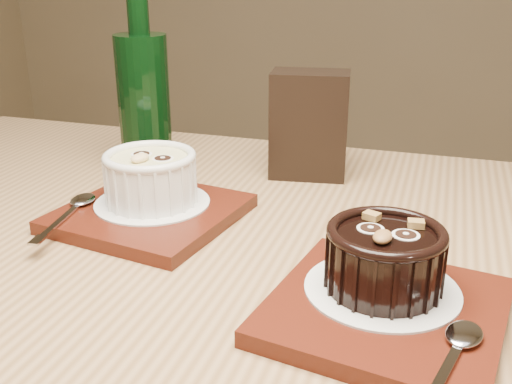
% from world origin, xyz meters
% --- Properties ---
extents(table, '(1.24, 0.85, 0.75)m').
position_xyz_m(table, '(0.17, 0.27, 0.66)').
color(table, olive).
rests_on(table, ground).
extents(tray_left, '(0.20, 0.20, 0.01)m').
position_xyz_m(tray_left, '(0.05, 0.32, 0.76)').
color(tray_left, '#4F190D').
rests_on(tray_left, table).
extents(doily_left, '(0.13, 0.13, 0.00)m').
position_xyz_m(doily_left, '(0.05, 0.33, 0.77)').
color(doily_left, white).
rests_on(doily_left, tray_left).
extents(ramekin_white, '(0.10, 0.10, 0.06)m').
position_xyz_m(ramekin_white, '(0.05, 0.33, 0.80)').
color(ramekin_white, white).
rests_on(ramekin_white, doily_left).
extents(spoon_left, '(0.05, 0.14, 0.01)m').
position_xyz_m(spoon_left, '(-0.02, 0.27, 0.77)').
color(spoon_left, '#B6B8BF').
rests_on(spoon_left, tray_left).
extents(tray_right, '(0.20, 0.20, 0.01)m').
position_xyz_m(tray_right, '(0.33, 0.21, 0.76)').
color(tray_right, '#4F190D').
rests_on(tray_right, table).
extents(doily_right, '(0.13, 0.13, 0.00)m').
position_xyz_m(doily_right, '(0.32, 0.23, 0.77)').
color(doily_right, white).
rests_on(doily_right, tray_right).
extents(ramekin_dark, '(0.10, 0.10, 0.06)m').
position_xyz_m(ramekin_dark, '(0.32, 0.23, 0.80)').
color(ramekin_dark, black).
rests_on(ramekin_dark, doily_right).
extents(spoon_right, '(0.05, 0.14, 0.01)m').
position_xyz_m(spoon_right, '(0.38, 0.15, 0.77)').
color(spoon_right, '#B6B8BF').
rests_on(spoon_right, tray_right).
extents(condiment_stand, '(0.11, 0.08, 0.14)m').
position_xyz_m(condiment_stand, '(0.18, 0.53, 0.82)').
color(condiment_stand, black).
rests_on(condiment_stand, table).
extents(green_bottle, '(0.07, 0.07, 0.26)m').
position_xyz_m(green_bottle, '(-0.04, 0.47, 0.85)').
color(green_bottle, black).
rests_on(green_bottle, table).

